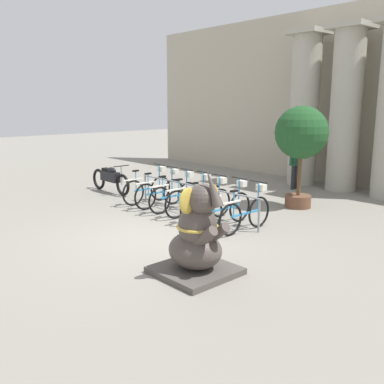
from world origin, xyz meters
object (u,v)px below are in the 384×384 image
at_px(motorcycle, 110,178).
at_px(bicycle_5, 227,207).
at_px(person_pedestrian, 295,160).
at_px(potted_tree, 301,137).
at_px(bicycle_2, 175,195).
at_px(bicycle_6, 246,213).
at_px(elephant_statue, 197,238).
at_px(bicycle_3, 191,199).
at_px(bicycle_0, 148,188).
at_px(bicycle_1, 161,192).
at_px(bicycle_4, 207,203).

bearing_deg(motorcycle, bicycle_5, -0.05).
relative_size(person_pedestrian, potted_tree, 0.59).
distance_m(bicycle_5, motorcycle, 5.05).
xyz_separation_m(bicycle_2, bicycle_6, (2.45, -0.02, 0.00)).
xyz_separation_m(elephant_statue, person_pedestrian, (-3.09, 7.28, 0.34)).
bearing_deg(bicycle_3, elephant_statue, -40.90).
relative_size(bicycle_0, bicycle_1, 1.00).
bearing_deg(bicycle_4, person_pedestrian, 99.50).
xyz_separation_m(bicycle_1, bicycle_5, (2.45, 0.02, 0.00)).
bearing_deg(bicycle_4, bicycle_2, 179.17).
relative_size(bicycle_0, elephant_statue, 0.92).
bearing_deg(potted_tree, bicycle_2, -125.31).
bearing_deg(potted_tree, person_pedestrian, 126.80).
bearing_deg(bicycle_5, bicycle_0, 179.72).
bearing_deg(bicycle_3, bicycle_0, 179.63).
xyz_separation_m(bicycle_4, elephant_statue, (2.29, -2.47, 0.20)).
distance_m(bicycle_1, bicycle_2, 0.61).
distance_m(bicycle_0, potted_tree, 4.44).
bearing_deg(bicycle_5, motorcycle, 179.95).
bearing_deg(motorcycle, bicycle_3, -0.03).
bearing_deg(bicycle_3, bicycle_1, -178.98).
relative_size(bicycle_4, bicycle_6, 1.00).
bearing_deg(bicycle_1, person_pedestrian, 77.80).
bearing_deg(bicycle_1, motorcycle, 179.48).
xyz_separation_m(bicycle_1, bicycle_3, (1.23, 0.02, 0.00)).
distance_m(bicycle_3, motorcycle, 3.82).
bearing_deg(elephant_statue, potted_tree, 106.66).
xyz_separation_m(bicycle_2, person_pedestrian, (0.42, 4.79, 0.54)).
bearing_deg(motorcycle, person_pedestrian, 52.70).
bearing_deg(person_pedestrian, bicycle_0, -109.12).
bearing_deg(bicycle_0, bicycle_3, -0.37).
bearing_deg(potted_tree, bicycle_1, -132.98).
bearing_deg(bicycle_3, bicycle_5, -0.14).
xyz_separation_m(bicycle_6, potted_tree, (-0.51, 2.77, 1.50)).
distance_m(bicycle_5, person_pedestrian, 5.00).
bearing_deg(bicycle_6, potted_tree, 100.35).
height_order(bicycle_0, bicycle_4, same).
bearing_deg(bicycle_4, potted_tree, 75.40).
distance_m(bicycle_0, bicycle_4, 2.45).
bearing_deg(person_pedestrian, bicycle_6, -67.09).
distance_m(bicycle_0, person_pedestrian, 5.06).
bearing_deg(person_pedestrian, elephant_statue, -66.97).
relative_size(bicycle_1, person_pedestrian, 1.04).
bearing_deg(bicycle_5, bicycle_1, -179.56).
distance_m(bicycle_4, person_pedestrian, 4.90).
xyz_separation_m(bicycle_0, bicycle_4, (2.45, -0.05, 0.00)).
bearing_deg(potted_tree, bicycle_6, -79.65).
relative_size(elephant_statue, motorcycle, 0.88).
xyz_separation_m(bicycle_0, bicycle_1, (0.61, -0.03, 0.00)).
bearing_deg(motorcycle, bicycle_0, 0.30).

